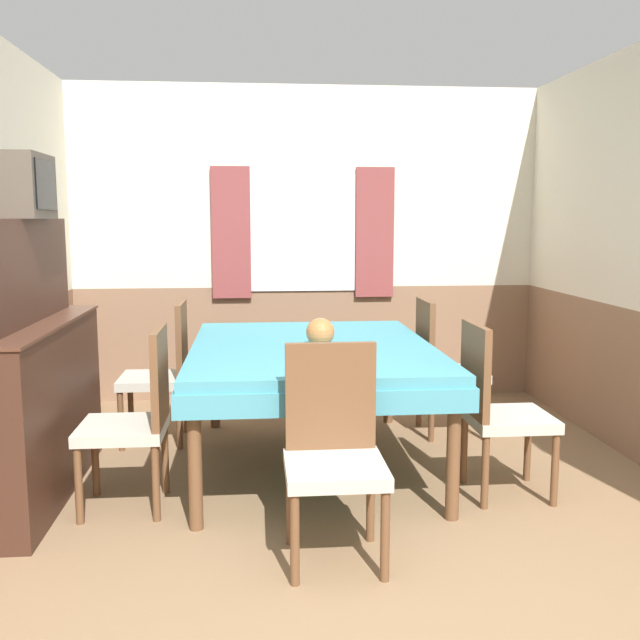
# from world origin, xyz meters

# --- Properties ---
(wall_back) EXTENTS (4.26, 0.09, 2.60)m
(wall_back) POSITION_xyz_m (-0.00, 3.70, 1.31)
(wall_back) COLOR silver
(wall_back) RESTS_ON ground_plane
(dining_table) EXTENTS (1.48, 1.94, 0.76)m
(dining_table) POSITION_xyz_m (-0.10, 1.98, 0.66)
(dining_table) COLOR teal
(dining_table) RESTS_ON ground_plane
(chair_right_far) EXTENTS (0.44, 0.44, 0.96)m
(chair_right_far) POSITION_xyz_m (0.87, 2.56, 0.51)
(chair_right_far) COLOR brown
(chair_right_far) RESTS_ON ground_plane
(chair_left_far) EXTENTS (0.44, 0.44, 0.96)m
(chair_left_far) POSITION_xyz_m (-1.07, 2.56, 0.51)
(chair_left_far) COLOR brown
(chair_left_far) RESTS_ON ground_plane
(chair_right_near) EXTENTS (0.44, 0.44, 0.96)m
(chair_right_near) POSITION_xyz_m (0.87, 1.41, 0.51)
(chair_right_near) COLOR brown
(chair_right_near) RESTS_ON ground_plane
(chair_head_near) EXTENTS (0.44, 0.44, 0.96)m
(chair_head_near) POSITION_xyz_m (-0.10, 0.78, 0.51)
(chair_head_near) COLOR brown
(chair_head_near) RESTS_ON ground_plane
(chair_left_near) EXTENTS (0.44, 0.44, 0.96)m
(chair_left_near) POSITION_xyz_m (-1.07, 1.41, 0.51)
(chair_left_near) COLOR brown
(chair_left_near) RESTS_ON ground_plane
(sideboard) EXTENTS (0.46, 1.56, 1.52)m
(sideboard) POSITION_xyz_m (-1.70, 1.65, 0.66)
(sideboard) COLOR #3D2319
(sideboard) RESTS_ON ground_plane
(tv) EXTENTS (0.29, 0.44, 0.35)m
(tv) POSITION_xyz_m (-1.70, 1.73, 1.69)
(tv) COLOR #51473D
(tv) RESTS_ON sideboard
(vase) EXTENTS (0.17, 0.17, 0.17)m
(vase) POSITION_xyz_m (-0.05, 1.91, 0.85)
(vase) COLOR #B26B38
(vase) RESTS_ON dining_table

